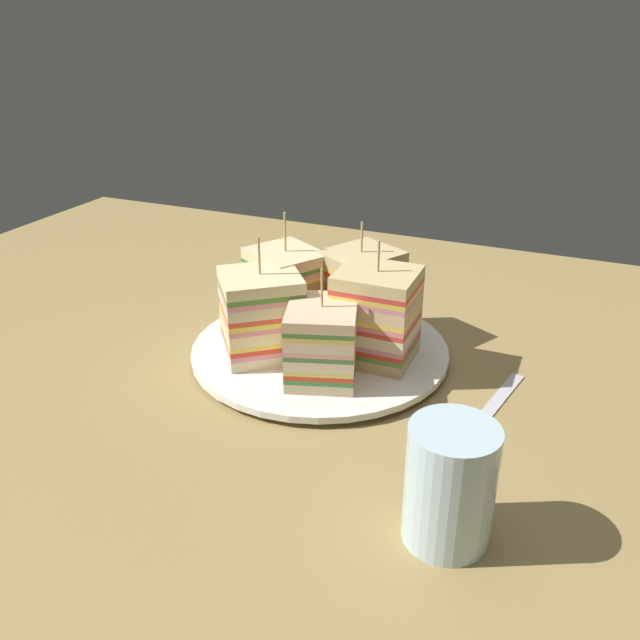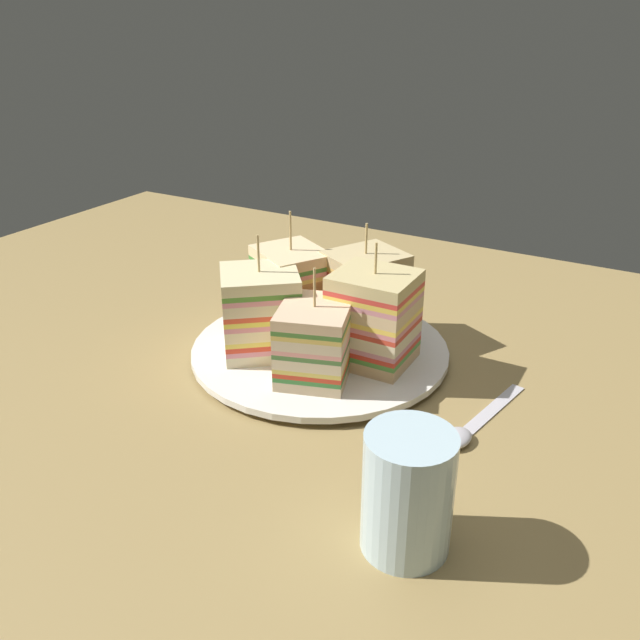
{
  "view_description": "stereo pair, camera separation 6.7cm",
  "coord_description": "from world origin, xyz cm",
  "px_view_note": "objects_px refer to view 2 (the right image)",
  "views": [
    {
      "loc": [
        23.97,
        -55.8,
        33.21
      ],
      "look_at": [
        0.0,
        0.0,
        4.22
      ],
      "focal_mm": 37.13,
      "sensor_mm": 36.0,
      "label": 1
    },
    {
      "loc": [
        29.99,
        -52.81,
        33.21
      ],
      "look_at": [
        0.0,
        0.0,
        4.22
      ],
      "focal_mm": 37.13,
      "sensor_mm": 36.0,
      "label": 2
    }
  ],
  "objects_px": {
    "drinking_glass": "(407,500)",
    "plate": "(320,350)",
    "sandwich_wedge_3": "(261,312)",
    "chip_pile": "(326,337)",
    "spoon": "(467,429)",
    "sandwich_wedge_1": "(364,293)",
    "sandwich_wedge_2": "(292,288)",
    "sandwich_wedge_0": "(375,317)",
    "sandwich_wedge_4": "(315,341)"
  },
  "relations": [
    {
      "from": "drinking_glass",
      "to": "plate",
      "type": "bearing_deg",
      "value": 131.75
    },
    {
      "from": "sandwich_wedge_3",
      "to": "chip_pile",
      "type": "relative_size",
      "value": 1.72
    },
    {
      "from": "chip_pile",
      "to": "plate",
      "type": "bearing_deg",
      "value": -140.22
    },
    {
      "from": "drinking_glass",
      "to": "spoon",
      "type": "bearing_deg",
      "value": 91.63
    },
    {
      "from": "plate",
      "to": "sandwich_wedge_3",
      "type": "height_order",
      "value": "sandwich_wedge_3"
    },
    {
      "from": "sandwich_wedge_1",
      "to": "chip_pile",
      "type": "height_order",
      "value": "sandwich_wedge_1"
    },
    {
      "from": "sandwich_wedge_3",
      "to": "chip_pile",
      "type": "bearing_deg",
      "value": -0.71
    },
    {
      "from": "plate",
      "to": "sandwich_wedge_2",
      "type": "height_order",
      "value": "sandwich_wedge_2"
    },
    {
      "from": "plate",
      "to": "chip_pile",
      "type": "relative_size",
      "value": 3.69
    },
    {
      "from": "sandwich_wedge_0",
      "to": "drinking_glass",
      "type": "height_order",
      "value": "sandwich_wedge_0"
    },
    {
      "from": "sandwich_wedge_0",
      "to": "sandwich_wedge_1",
      "type": "relative_size",
      "value": 1.02
    },
    {
      "from": "sandwich_wedge_2",
      "to": "chip_pile",
      "type": "height_order",
      "value": "sandwich_wedge_2"
    },
    {
      "from": "sandwich_wedge_0",
      "to": "sandwich_wedge_1",
      "type": "bearing_deg",
      "value": -54.89
    },
    {
      "from": "plate",
      "to": "spoon",
      "type": "height_order",
      "value": "plate"
    },
    {
      "from": "sandwich_wedge_0",
      "to": "sandwich_wedge_3",
      "type": "relative_size",
      "value": 1.0
    },
    {
      "from": "sandwich_wedge_3",
      "to": "drinking_glass",
      "type": "xyz_separation_m",
      "value": [
        0.23,
        -0.17,
        -0.02
      ]
    },
    {
      "from": "sandwich_wedge_1",
      "to": "spoon",
      "type": "distance_m",
      "value": 0.2
    },
    {
      "from": "sandwich_wedge_2",
      "to": "sandwich_wedge_3",
      "type": "bearing_deg",
      "value": -55.77
    },
    {
      "from": "chip_pile",
      "to": "drinking_glass",
      "type": "xyz_separation_m",
      "value": [
        0.18,
        -0.21,
        0.02
      ]
    },
    {
      "from": "sandwich_wedge_1",
      "to": "sandwich_wedge_2",
      "type": "bearing_deg",
      "value": -42.99
    },
    {
      "from": "plate",
      "to": "sandwich_wedge_1",
      "type": "height_order",
      "value": "sandwich_wedge_1"
    },
    {
      "from": "sandwich_wedge_1",
      "to": "chip_pile",
      "type": "bearing_deg",
      "value": 8.37
    },
    {
      "from": "sandwich_wedge_1",
      "to": "chip_pile",
      "type": "relative_size",
      "value": 1.68
    },
    {
      "from": "sandwich_wedge_4",
      "to": "sandwich_wedge_2",
      "type": "bearing_deg",
      "value": 24.68
    },
    {
      "from": "sandwich_wedge_4",
      "to": "sandwich_wedge_0",
      "type": "bearing_deg",
      "value": -48.65
    },
    {
      "from": "sandwich_wedge_1",
      "to": "sandwich_wedge_3",
      "type": "height_order",
      "value": "sandwich_wedge_3"
    },
    {
      "from": "sandwich_wedge_2",
      "to": "spoon",
      "type": "relative_size",
      "value": 0.95
    },
    {
      "from": "sandwich_wedge_1",
      "to": "chip_pile",
      "type": "distance_m",
      "value": 0.06
    },
    {
      "from": "sandwich_wedge_2",
      "to": "drinking_glass",
      "type": "xyz_separation_m",
      "value": [
        0.23,
        -0.23,
        -0.02
      ]
    },
    {
      "from": "plate",
      "to": "sandwich_wedge_0",
      "type": "relative_size",
      "value": 2.16
    },
    {
      "from": "sandwich_wedge_2",
      "to": "sandwich_wedge_4",
      "type": "height_order",
      "value": "sandwich_wedge_2"
    },
    {
      "from": "sandwich_wedge_4",
      "to": "sandwich_wedge_3",
      "type": "bearing_deg",
      "value": 58.25
    },
    {
      "from": "sandwich_wedge_0",
      "to": "spoon",
      "type": "xyz_separation_m",
      "value": [
        0.12,
        -0.06,
        -0.05
      ]
    },
    {
      "from": "sandwich_wedge_1",
      "to": "spoon",
      "type": "bearing_deg",
      "value": 82.17
    },
    {
      "from": "plate",
      "to": "spoon",
      "type": "bearing_deg",
      "value": -17.84
    },
    {
      "from": "spoon",
      "to": "sandwich_wedge_4",
      "type": "bearing_deg",
      "value": -80.04
    },
    {
      "from": "sandwich_wedge_0",
      "to": "sandwich_wedge_2",
      "type": "relative_size",
      "value": 0.95
    },
    {
      "from": "sandwich_wedge_3",
      "to": "chip_pile",
      "type": "height_order",
      "value": "sandwich_wedge_3"
    },
    {
      "from": "sandwich_wedge_2",
      "to": "spoon",
      "type": "bearing_deg",
      "value": 9.53
    },
    {
      "from": "sandwich_wedge_0",
      "to": "sandwich_wedge_4",
      "type": "relative_size",
      "value": 1.12
    },
    {
      "from": "sandwich_wedge_0",
      "to": "drinking_glass",
      "type": "distance_m",
      "value": 0.24
    },
    {
      "from": "sandwich_wedge_2",
      "to": "sandwich_wedge_4",
      "type": "bearing_deg",
      "value": -17.11
    },
    {
      "from": "sandwich_wedge_4",
      "to": "chip_pile",
      "type": "distance_m",
      "value": 0.07
    },
    {
      "from": "sandwich_wedge_3",
      "to": "drinking_glass",
      "type": "bearing_deg",
      "value": -74.7
    },
    {
      "from": "chip_pile",
      "to": "spoon",
      "type": "bearing_deg",
      "value": -19.39
    },
    {
      "from": "sandwich_wedge_3",
      "to": "sandwich_wedge_4",
      "type": "bearing_deg",
      "value": -52.22
    },
    {
      "from": "plate",
      "to": "sandwich_wedge_2",
      "type": "distance_m",
      "value": 0.08
    },
    {
      "from": "plate",
      "to": "sandwich_wedge_4",
      "type": "xyz_separation_m",
      "value": [
        0.02,
        -0.05,
        0.04
      ]
    },
    {
      "from": "sandwich_wedge_1",
      "to": "drinking_glass",
      "type": "bearing_deg",
      "value": 59.65
    },
    {
      "from": "sandwich_wedge_1",
      "to": "sandwich_wedge_0",
      "type": "bearing_deg",
      "value": 63.74
    }
  ]
}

